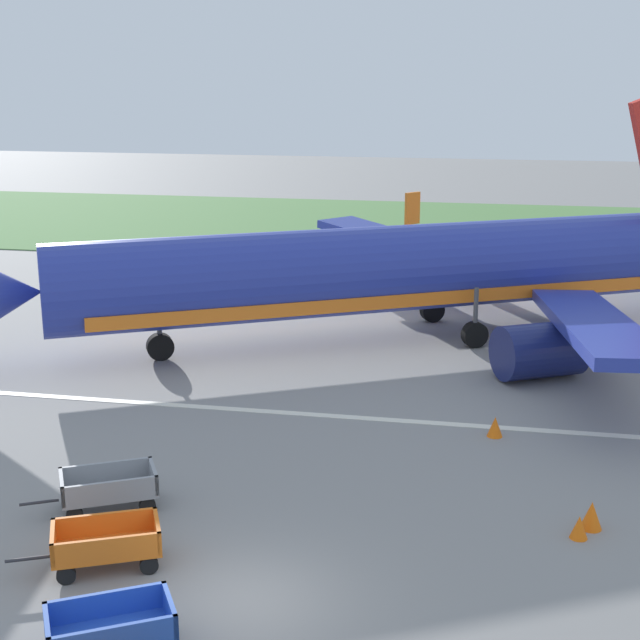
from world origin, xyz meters
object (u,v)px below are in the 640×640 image
Objects in this scene: airplane at (424,269)px; baggage_cart_third_in_row at (106,544)px; baggage_cart_fourth_in_row at (108,488)px; traffic_cone_by_carts at (495,427)px; traffic_cone_near_plane at (592,515)px; traffic_cone_mid_apron at (579,527)px; baggage_cart_second_in_row at (110,630)px.

airplane is 22.25m from baggage_cart_third_in_row.
baggage_cart_fourth_in_row is 5.23× the size of traffic_cone_by_carts.
traffic_cone_near_plane reaches higher than traffic_cone_by_carts.
traffic_cone_near_plane is at bearing 59.80° from traffic_cone_mid_apron.
baggage_cart_fourth_in_row is at bearing 112.32° from baggage_cart_third_in_row.
baggage_cart_second_in_row is 0.98× the size of baggage_cart_third_in_row.
traffic_cone_near_plane is (11.43, 4.18, -0.23)m from baggage_cart_third_in_row.
baggage_cart_second_in_row reaches higher than traffic_cone_mid_apron.
baggage_cart_third_in_row is 3.10m from baggage_cart_fourth_in_row.
traffic_cone_mid_apron is at bearing -120.20° from traffic_cone_near_plane.
baggage_cart_third_in_row is at bearing -162.05° from traffic_cone_mid_apron.
baggage_cart_fourth_in_row is at bearing 113.62° from baggage_cart_second_in_row.
traffic_cone_mid_apron is at bearing -71.53° from traffic_cone_by_carts.
baggage_cart_second_in_row is 15.29m from traffic_cone_by_carts.
baggage_cart_second_in_row is 5.73× the size of traffic_cone_mid_apron.
traffic_cone_mid_apron is 6.85m from traffic_cone_by_carts.
baggage_cart_fourth_in_row is at bearing -144.43° from traffic_cone_by_carts.
traffic_cone_near_plane is at bearing -71.22° from airplane.
traffic_cone_by_carts is at bearing -73.56° from airplane.
baggage_cart_third_in_row is 5.87× the size of traffic_cone_mid_apron.
baggage_cart_fourth_in_row is at bearing -176.65° from traffic_cone_mid_apron.
baggage_cart_third_in_row reaches higher than traffic_cone_near_plane.
baggage_cart_fourth_in_row reaches higher than traffic_cone_mid_apron.
baggage_cart_third_in_row is at bearing -104.60° from airplane.
baggage_cart_third_in_row reaches higher than traffic_cone_mid_apron.
traffic_cone_near_plane is (12.61, 1.31, -0.23)m from baggage_cart_fourth_in_row.
traffic_cone_mid_apron is at bearing 35.72° from baggage_cart_second_in_row.
baggage_cart_second_in_row reaches higher than traffic_cone_near_plane.
baggage_cart_fourth_in_row is 12.29m from traffic_cone_mid_apron.
baggage_cart_third_in_row is 11.65m from traffic_cone_mid_apron.
baggage_cart_third_in_row reaches higher than traffic_cone_by_carts.
baggage_cart_fourth_in_row reaches higher than traffic_cone_by_carts.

